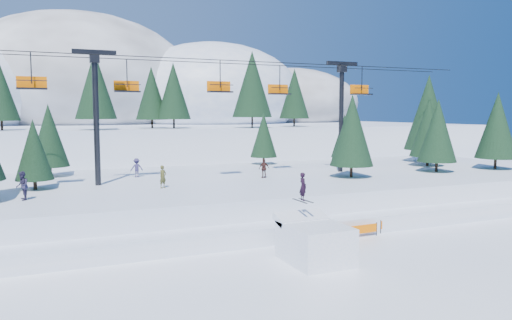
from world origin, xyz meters
name	(u,v)px	position (x,y,z in m)	size (l,w,h in m)	color
ground	(319,269)	(0.00, 0.00, 0.00)	(160.00, 160.00, 0.00)	white
mid_shelf	(210,194)	(0.00, 18.00, 1.25)	(70.00, 22.00, 2.50)	white
berm	(257,226)	(0.00, 8.00, 0.55)	(70.00, 6.00, 1.10)	white
mountain_ridge	(85,103)	(-5.08, 73.35, 9.64)	(119.00, 60.57, 26.46)	white
jump_kicker	(314,241)	(0.43, 1.30, 1.13)	(3.03, 4.30, 4.72)	white
chairlift	(215,98)	(0.57, 18.05, 9.32)	(46.88, 3.21, 10.28)	black
conifer_stand	(220,124)	(1.01, 18.11, 7.11)	(63.17, 17.42, 9.81)	black
distant_skiers	(209,168)	(0.15, 18.43, 3.35)	(31.07, 10.67, 1.87)	#1F3E21
banner_near	(359,230)	(5.71, 4.56, 0.54)	(2.86, 0.18, 0.90)	black
banner_far	(394,223)	(9.09, 5.31, 0.54)	(2.79, 0.70, 0.90)	black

